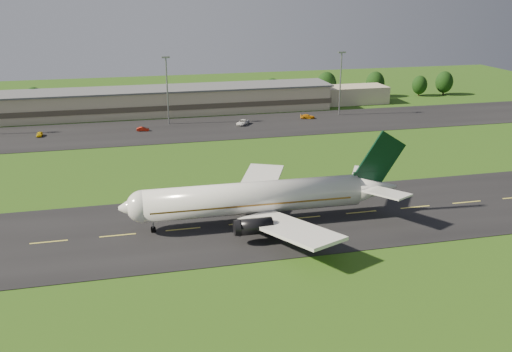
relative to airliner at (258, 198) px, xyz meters
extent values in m
plane|color=#1C4310|center=(-13.32, 0.01, -4.66)|extent=(360.00, 360.00, 0.00)
cube|color=black|center=(-13.32, 0.01, -4.61)|extent=(220.00, 30.00, 0.10)
cube|color=black|center=(-13.32, 72.01, -4.61)|extent=(260.00, 30.00, 0.10)
cylinder|color=white|center=(-0.86, 0.01, 0.14)|extent=(38.07, 6.12, 5.60)
sphere|color=white|center=(-19.85, 0.27, 0.14)|extent=(5.60, 5.60, 5.60)
cone|color=white|center=(-21.85, 0.30, 0.14)|extent=(4.07, 5.43, 5.38)
cone|color=white|center=(21.64, -0.30, 0.14)|extent=(9.07, 5.61, 5.49)
cube|color=brown|center=(-1.36, 0.02, -0.21)|extent=(35.07, 6.12, 0.28)
cube|color=black|center=(-20.45, 0.28, 0.69)|extent=(2.04, 3.03, 0.65)
cube|color=white|center=(2.49, -11.04, -1.36)|extent=(13.91, 20.20, 2.20)
cube|color=white|center=(2.79, 10.96, -1.36)|extent=(14.31, 20.16, 2.20)
cube|color=white|center=(21.57, -5.30, 1.04)|extent=(7.45, 9.39, 0.91)
cube|color=white|center=(21.71, 4.70, 1.04)|extent=(7.60, 9.38, 0.91)
cube|color=black|center=(20.14, -0.28, 1.94)|extent=(5.01, 0.62, 3.00)
cube|color=black|center=(22.64, -0.31, 5.64)|extent=(9.44, 0.58, 10.55)
cylinder|color=black|center=(-2.46, -7.97, -1.76)|extent=(5.64, 2.78, 2.70)
cylinder|color=black|center=(-2.25, 8.03, -1.76)|extent=(5.64, 2.78, 2.70)
cube|color=#C5B496|center=(-13.32, 96.01, -0.66)|extent=(120.00, 15.00, 8.00)
cube|color=#4C4438|center=(-13.32, 96.01, -1.46)|extent=(121.00, 15.40, 1.60)
cube|color=#595B60|center=(-13.32, 96.01, 3.49)|extent=(122.00, 16.00, 0.50)
cube|color=#C5B496|center=(56.68, 98.01, -1.66)|extent=(28.00, 11.00, 6.00)
cylinder|color=gray|center=(-8.32, 80.01, 5.34)|extent=(0.44, 0.44, 20.00)
cube|color=gray|center=(-8.32, 80.01, 15.44)|extent=(2.40, 1.20, 0.50)
cylinder|color=gray|center=(46.68, 80.01, 5.34)|extent=(0.44, 0.44, 20.00)
cube|color=gray|center=(46.68, 80.01, 15.44)|extent=(2.40, 1.20, 0.50)
cylinder|color=black|center=(-49.37, 105.01, -3.28)|extent=(0.56, 0.56, 2.77)
ellipsoid|color=black|center=(-49.37, 105.01, 0.11)|extent=(6.47, 6.47, 8.09)
cylinder|color=black|center=(31.51, 106.89, -3.33)|extent=(0.56, 0.56, 2.66)
ellipsoid|color=black|center=(31.51, 106.89, -0.08)|extent=(6.20, 6.20, 7.76)
cylinder|color=black|center=(52.10, 106.93, -3.08)|extent=(0.56, 0.56, 3.16)
ellipsoid|color=black|center=(52.10, 106.93, 0.78)|extent=(7.37, 7.37, 9.21)
cylinder|color=black|center=(71.65, 107.24, -3.17)|extent=(0.56, 0.56, 2.98)
ellipsoid|color=black|center=(71.65, 107.24, 0.47)|extent=(6.96, 6.96, 8.70)
cylinder|color=black|center=(88.93, 104.94, -3.45)|extent=(0.56, 0.56, 2.42)
ellipsoid|color=black|center=(88.93, 104.94, -0.49)|extent=(5.66, 5.66, 7.07)
cylinder|color=black|center=(99.26, 104.93, -3.25)|extent=(0.56, 0.56, 2.83)
ellipsoid|color=black|center=(99.26, 104.93, 0.21)|extent=(6.60, 6.60, 8.25)
imported|color=gold|center=(-44.74, 73.21, -3.94)|extent=(1.49, 3.64, 1.24)
imported|color=#97170A|center=(-16.46, 72.64, -3.98)|extent=(3.67, 1.70, 1.17)
imported|color=silver|center=(13.25, 73.58, -3.81)|extent=(5.10, 5.90, 1.51)
imported|color=orange|center=(34.94, 77.01, -3.90)|extent=(4.83, 2.76, 1.32)
camera|label=1|loc=(-22.24, -90.60, 35.26)|focal=40.00mm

